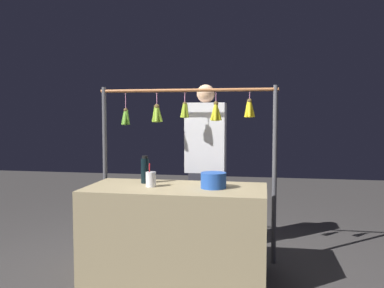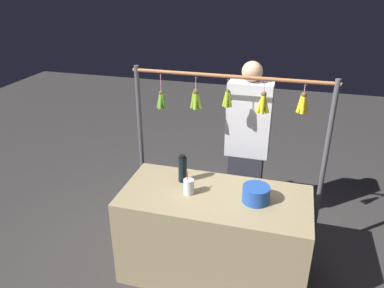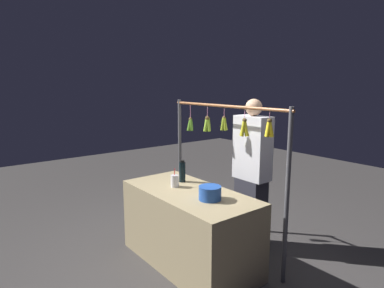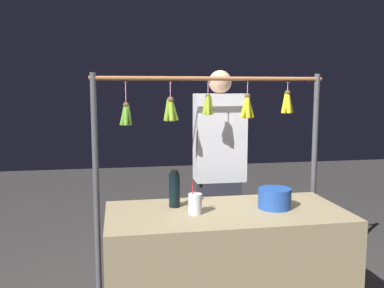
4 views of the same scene
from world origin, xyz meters
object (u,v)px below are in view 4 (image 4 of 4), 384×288
at_px(blue_bucket, 274,198).
at_px(drink_cup, 195,204).
at_px(vendor_person, 219,176).
at_px(water_bottle, 174,189).

distance_m(blue_bucket, drink_cup, 0.55).
bearing_deg(vendor_person, water_bottle, 54.09).
distance_m(blue_bucket, vendor_person, 0.81).
height_order(water_bottle, blue_bucket, water_bottle).
relative_size(drink_cup, vendor_person, 0.12).
distance_m(water_bottle, vendor_person, 0.80).
xyz_separation_m(water_bottle, drink_cup, (-0.11, 0.18, -0.05)).
relative_size(water_bottle, blue_bucket, 1.15).
xyz_separation_m(drink_cup, vendor_person, (-0.36, -0.83, -0.01)).
bearing_deg(blue_bucket, drink_cup, 3.82).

